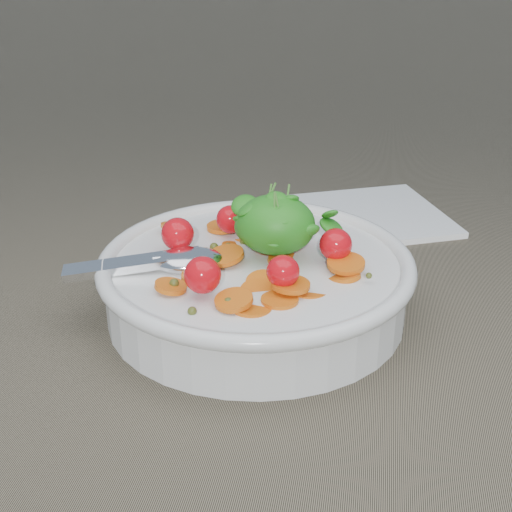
# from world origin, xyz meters

# --- Properties ---
(ground) EXTENTS (6.00, 6.00, 0.00)m
(ground) POSITION_xyz_m (0.00, 0.00, 0.00)
(ground) COLOR #736852
(ground) RESTS_ON ground
(bowl) EXTENTS (0.28, 0.26, 0.11)m
(bowl) POSITION_xyz_m (0.00, -0.00, 0.03)
(bowl) COLOR white
(bowl) RESTS_ON ground
(napkin) EXTENTS (0.22, 0.21, 0.01)m
(napkin) POSITION_xyz_m (0.08, 0.22, 0.00)
(napkin) COLOR white
(napkin) RESTS_ON ground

